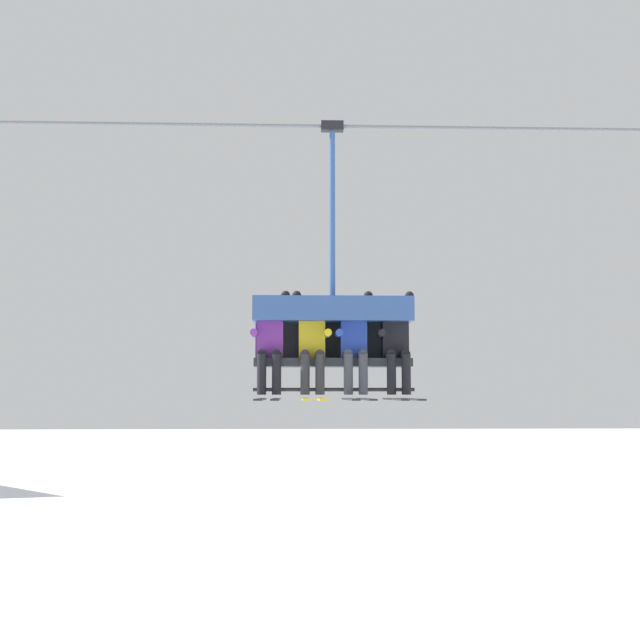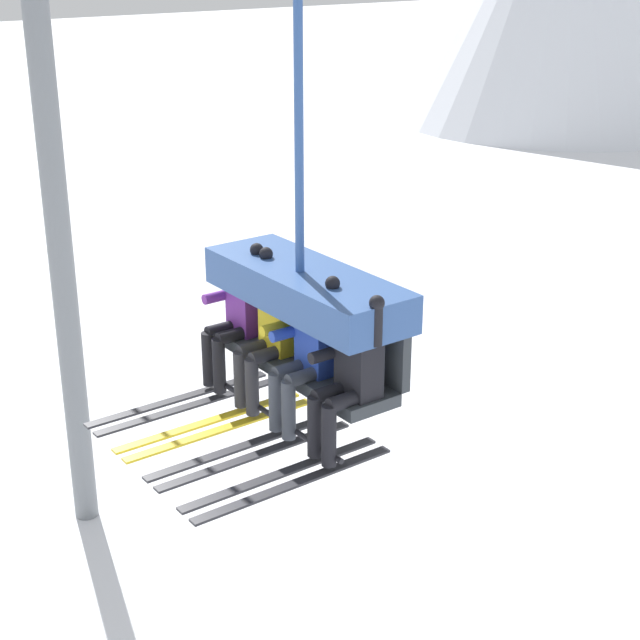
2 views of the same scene
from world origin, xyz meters
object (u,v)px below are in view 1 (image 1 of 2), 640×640
Objects in this scene: skier_purple at (270,343)px; skier_blue at (354,343)px; skier_yellow at (312,343)px; chairlift_chair at (332,320)px; skier_black at (396,343)px.

skier_purple and skier_blue have the same top height.
skier_purple is 1.00× the size of skier_yellow.
skier_yellow is at bearing -140.51° from chairlift_chair.
chairlift_chair is at bearing 15.61° from skier_purple.
skier_black is (0.51, 0.00, 0.00)m from skier_blue.
chairlift_chair is at bearing 140.51° from skier_blue.
skier_blue is 1.00× the size of skier_black.
skier_black is (0.77, -0.21, -0.30)m from chairlift_chair.
skier_blue and skier_black have the same top height.
chairlift_chair is 0.85m from skier_black.
skier_yellow is at bearing 180.00° from skier_blue.
chairlift_chair is 2.00× the size of skier_yellow.
chairlift_chair reaches higher than skier_purple.
skier_black is at bearing 0.00° from skier_blue.
skier_blue is (0.52, 0.00, 0.00)m from skier_yellow.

